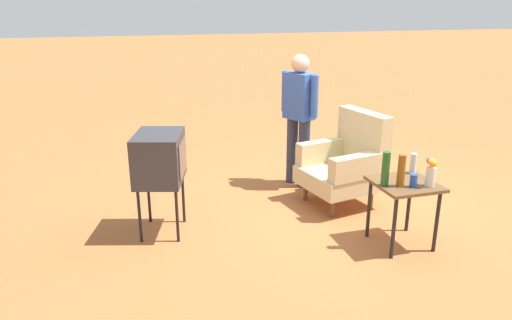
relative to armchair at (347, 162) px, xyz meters
name	(u,v)px	position (x,y,z in m)	size (l,w,h in m)	color
ground_plane	(336,202)	(-0.02, -0.09, -0.50)	(60.00, 60.00, 0.00)	#AD6033
armchair	(347,162)	(0.00, 0.00, 0.00)	(0.90, 0.91, 1.06)	brown
side_table	(404,192)	(1.07, 0.06, 0.04)	(0.56, 0.56, 0.63)	black
tv_on_stand	(160,158)	(0.15, -2.10, 0.28)	(0.70, 0.59, 1.03)	black
person_standing	(299,112)	(-0.71, -0.32, 0.44)	(0.52, 0.36, 1.64)	#2D3347
bottle_wine_green	(386,169)	(1.08, -0.17, 0.29)	(0.07, 0.07, 0.32)	#1E5623
soda_can_blue	(414,181)	(1.19, 0.06, 0.20)	(0.07, 0.07, 0.12)	blue
bottle_tall_amber	(401,171)	(1.14, -0.05, 0.28)	(0.07, 0.07, 0.30)	brown
bottle_short_clear	(413,163)	(0.86, 0.26, 0.23)	(0.06, 0.06, 0.20)	silver
flower_vase	(431,171)	(1.21, 0.21, 0.28)	(0.14, 0.10, 0.27)	silver
shrub_near	(169,138)	(-2.71, -1.71, -0.30)	(0.50, 0.50, 0.39)	olive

